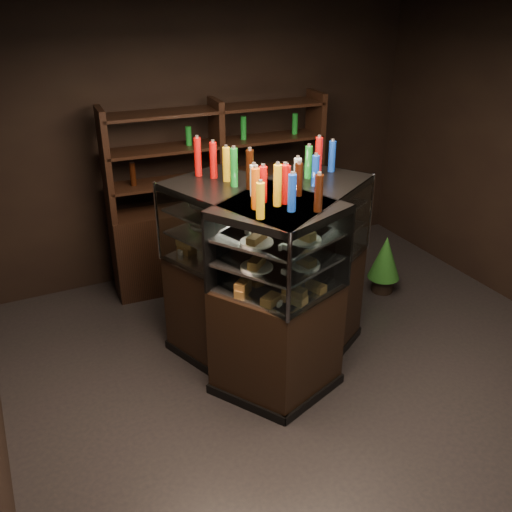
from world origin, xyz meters
The scene contains 7 objects.
ground centered at (0.00, 0.00, 0.00)m, with size 5.00×5.00×0.00m, color black.
room_shell centered at (0.00, 0.00, 1.94)m, with size 5.02×5.02×3.01m.
display_case centered at (-0.31, 0.36, 0.54)m, with size 1.76×1.65×1.62m.
food_display centered at (-0.31, 0.35, 1.24)m, with size 1.28×1.34×0.49m.
bottles_top centered at (-0.30, 0.36, 1.75)m, with size 1.11×1.20×0.30m.
potted_conifer centered at (1.39, 0.97, 0.42)m, with size 0.34×0.34×0.73m.
back_shelving centered at (-0.06, 2.05, 0.61)m, with size 2.35×0.58×2.00m.
Camera 1 is at (-2.24, -3.30, 3.10)m, focal length 40.00 mm.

